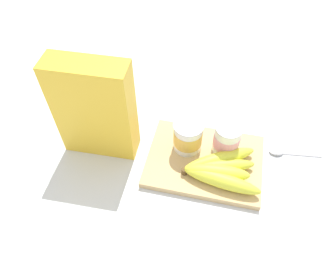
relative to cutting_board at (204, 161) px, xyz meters
The scene contains 7 objects.
ground_plane 0.01m from the cutting_board, ahead, with size 2.40×2.40×0.00m, color silver.
cutting_board is the anchor object (origin of this frame).
cereal_box 0.30m from the cutting_board, behind, with size 0.18×0.07×0.27m, color yellow.
yogurt_cup_front 0.08m from the cutting_board, 149.38° to the left, with size 0.08×0.08×0.08m.
yogurt_cup_back 0.08m from the cutting_board, 42.32° to the left, with size 0.07×0.07×0.08m.
banana_bunch 0.06m from the cutting_board, 43.59° to the right, with size 0.19×0.15×0.04m.
spoon 0.22m from the cutting_board, 20.04° to the left, with size 0.13×0.03×0.01m.
Camera 1 is at (0.01, -0.47, 0.66)m, focal length 33.88 mm.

